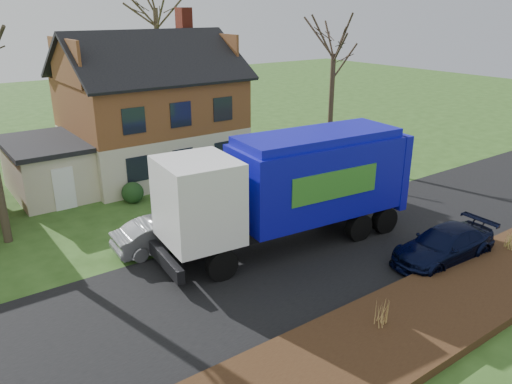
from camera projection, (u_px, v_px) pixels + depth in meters
ground at (268, 272)px, 18.53m from camera, size 120.00×120.00×0.00m
road at (268, 272)px, 18.53m from camera, size 80.00×7.00×0.02m
mulch_verge at (379, 341)px, 14.46m from camera, size 80.00×3.50×0.30m
main_house at (142, 105)px, 28.51m from camera, size 12.95×8.95×9.26m
garbage_truck at (294, 183)px, 19.96m from camera, size 10.91×3.86×4.58m
silver_sedan at (164, 234)px, 20.12m from camera, size 4.13×1.63×1.34m
navy_wagon at (444, 245)px, 19.12m from camera, size 4.71×2.10×1.34m
tree_front_east at (335, 35)px, 29.35m from camera, size 3.43×3.43×9.53m
grass_clump_mid at (383, 311)px, 14.80m from camera, size 0.33×0.27×0.92m
grass_clump_east at (511, 239)px, 19.59m from camera, size 0.32×0.27×0.81m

